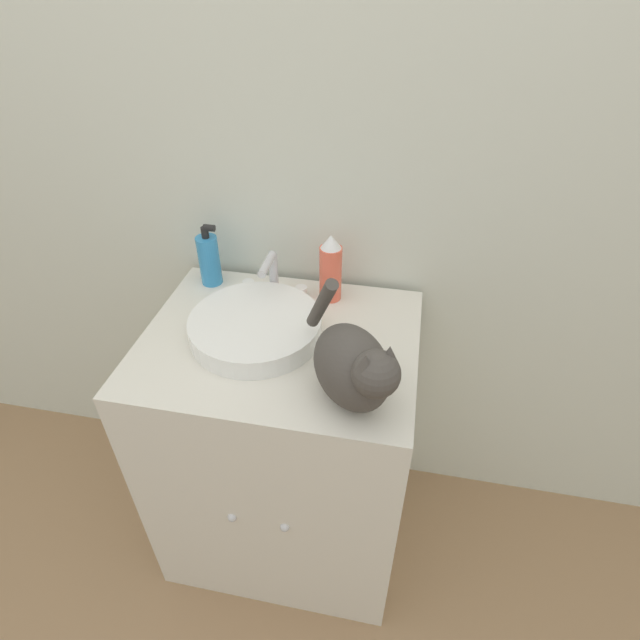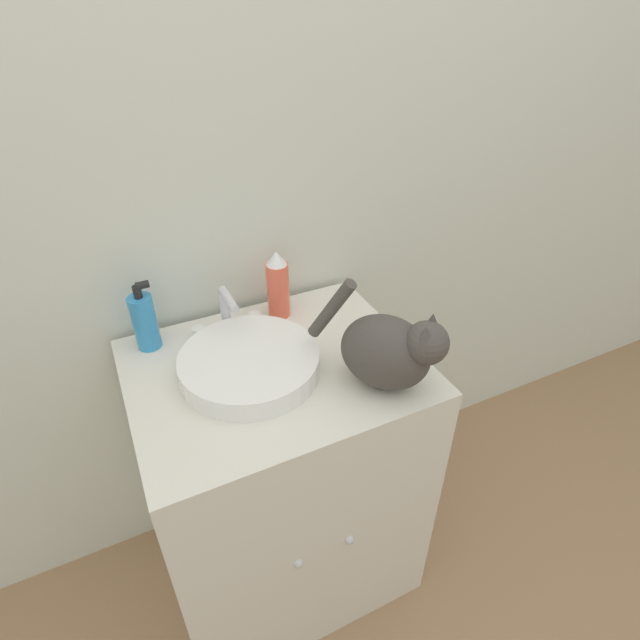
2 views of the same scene
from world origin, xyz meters
name	(u,v)px [view 1 (image 1 of 2)]	position (x,y,z in m)	size (l,w,h in m)	color
ground_plane	(270,603)	(0.00, 0.00, 0.00)	(8.00, 8.00, 0.00)	#997551
wall_back	(304,116)	(0.00, 0.59, 1.25)	(6.00, 0.05, 2.50)	silver
vanity_cabinet	(286,445)	(0.00, 0.27, 0.41)	(0.67, 0.56, 0.81)	silver
sink_basin	(256,327)	(-0.06, 0.27, 0.84)	(0.32, 0.32, 0.05)	white
faucet	(273,278)	(-0.06, 0.44, 0.88)	(0.18, 0.12, 0.14)	silver
cat	(354,366)	(0.20, 0.10, 0.91)	(0.25, 0.28, 0.24)	#47423D
soap_bottle	(209,259)	(-0.25, 0.48, 0.89)	(0.06, 0.06, 0.18)	#338CCC
spray_bottle	(331,269)	(0.09, 0.47, 0.91)	(0.06, 0.06, 0.19)	#EF6047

